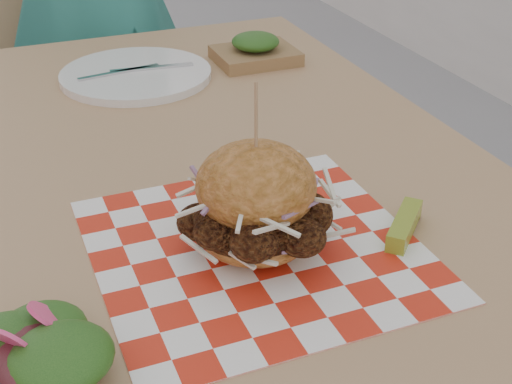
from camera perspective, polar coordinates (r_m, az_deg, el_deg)
patio_table at (r=1.05m, az=-4.86°, el=-1.10°), size 0.80×1.20×0.75m
patio_chair at (r=1.96m, az=-12.96°, el=9.52°), size 0.48×0.49×0.95m
paper_liner at (r=0.81m, az=0.00°, el=-4.52°), size 0.36×0.36×0.00m
sandwich at (r=0.78m, az=0.00°, el=-1.11°), size 0.18×0.18×0.20m
pickle_spear at (r=0.85m, az=11.78°, el=-2.62°), size 0.08×0.08×0.02m
side_salad at (r=0.69m, az=-17.03°, el=-12.06°), size 0.14×0.14×0.05m
place_setting at (r=1.31m, az=-9.58°, el=9.24°), size 0.27×0.27×0.02m
kraft_tray at (r=1.37m, az=-0.04°, el=11.26°), size 0.15×0.12×0.06m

